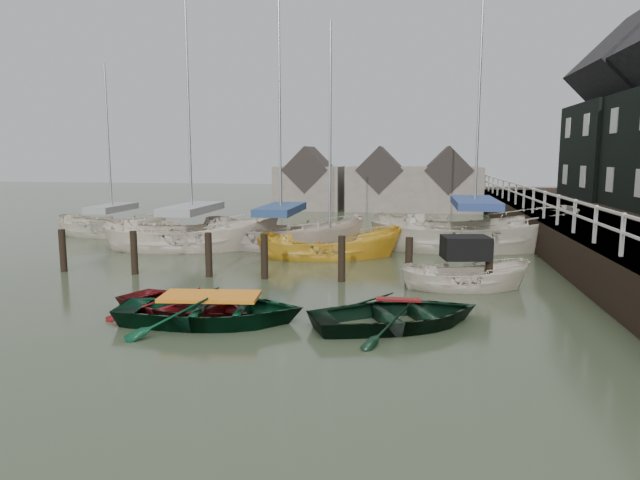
% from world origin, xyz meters
% --- Properties ---
extents(ground, '(120.00, 120.00, 0.00)m').
position_xyz_m(ground, '(0.00, 0.00, 0.00)').
color(ground, '#2D3622').
rests_on(ground, ground).
extents(pier, '(3.04, 32.00, 2.70)m').
position_xyz_m(pier, '(9.48, 10.00, 0.71)').
color(pier, black).
rests_on(pier, ground).
extents(mooring_pilings, '(13.72, 0.22, 1.80)m').
position_xyz_m(mooring_pilings, '(-1.11, 3.00, 0.50)').
color(mooring_pilings, black).
rests_on(mooring_pilings, ground).
extents(far_sheds, '(14.00, 4.08, 4.39)m').
position_xyz_m(far_sheds, '(0.83, 26.00, 1.86)').
color(far_sheds, '#665B51').
rests_on(far_sheds, ground).
extents(rowboat_red, '(4.45, 3.86, 0.77)m').
position_xyz_m(rowboat_red, '(-2.00, -1.32, 0.00)').
color(rowboat_red, '#5B0D0F').
rests_on(rowboat_red, ground).
extents(rowboat_green, '(4.52, 3.46, 0.87)m').
position_xyz_m(rowboat_green, '(-1.20, -1.76, 0.00)').
color(rowboat_green, black).
rests_on(rowboat_green, ground).
extents(rowboat_dkgreen, '(4.77, 4.24, 0.82)m').
position_xyz_m(rowboat_dkgreen, '(3.02, -1.33, 0.00)').
color(rowboat_dkgreen, black).
rests_on(rowboat_dkgreen, ground).
extents(motorboat, '(3.85, 1.97, 2.20)m').
position_xyz_m(motorboat, '(4.80, 2.62, 0.12)').
color(motorboat, beige).
rests_on(motorboat, ground).
extents(sailboat_a, '(7.57, 4.31, 11.24)m').
position_xyz_m(sailboat_a, '(-5.58, 8.12, 0.06)').
color(sailboat_a, beige).
rests_on(sailboat_a, ground).
extents(sailboat_b, '(7.35, 3.76, 12.18)m').
position_xyz_m(sailboat_b, '(-2.03, 8.74, 0.06)').
color(sailboat_b, beige).
rests_on(sailboat_b, ground).
extents(sailboat_c, '(5.75, 3.21, 9.56)m').
position_xyz_m(sailboat_c, '(0.23, 7.09, 0.02)').
color(sailboat_c, gold).
rests_on(sailboat_c, ground).
extents(sailboat_d, '(8.68, 4.19, 13.02)m').
position_xyz_m(sailboat_d, '(5.74, 9.88, 0.06)').
color(sailboat_d, beige).
rests_on(sailboat_d, ground).
extents(sailboat_e, '(5.78, 2.42, 9.00)m').
position_xyz_m(sailboat_e, '(-10.72, 11.01, 0.06)').
color(sailboat_e, beige).
rests_on(sailboat_e, ground).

